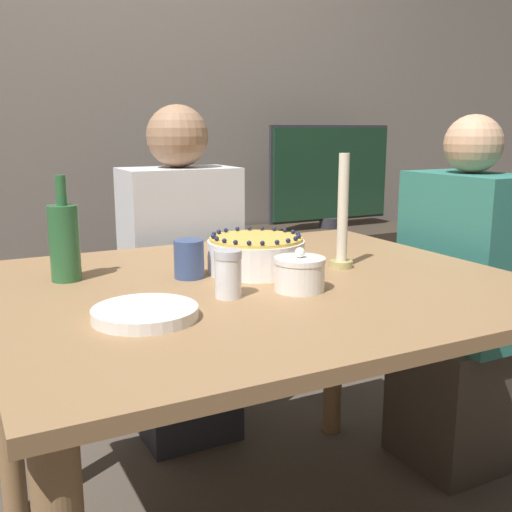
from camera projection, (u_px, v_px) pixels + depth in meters
wall_behind at (108, 90)px, 2.58m from camera, size 8.00×0.05×2.60m
dining_table at (259, 326)px, 1.50m from camera, size 1.26×1.08×0.77m
cake at (256, 254)px, 1.56m from camera, size 0.25×0.25×0.10m
sugar_bowl at (300, 274)px, 1.37m from camera, size 0.12×0.12×0.10m
sugar_shaker at (228, 274)px, 1.32m from camera, size 0.06×0.06×0.11m
plate_stack at (145, 313)px, 1.17m from camera, size 0.21×0.21×0.02m
candle at (342, 221)px, 1.59m from camera, size 0.06×0.06×0.30m
bottle at (64, 241)px, 1.45m from camera, size 0.07×0.07×0.26m
cup at (189, 259)px, 1.49m from camera, size 0.08×0.08×0.10m
person_man_blue_shirt at (182, 297)px, 2.20m from camera, size 0.40×0.34×1.22m
person_woman_floral at (460, 320)px, 2.01m from camera, size 0.34×0.40×1.18m
side_cabinet at (328, 295)px, 2.96m from camera, size 0.81×0.50×0.67m
tv_monitor at (330, 175)px, 2.84m from camera, size 0.65×0.10×0.49m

